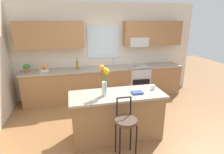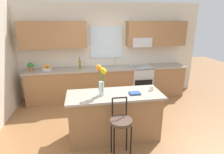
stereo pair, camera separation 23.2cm
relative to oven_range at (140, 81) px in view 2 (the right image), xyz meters
The scene contains 13 objects.
ground_plane 1.99m from the oven_range, 120.17° to the right, with size 14.00×14.00×0.00m, color olive.
back_wall_assembly 1.45m from the oven_range, 162.06° to the left, with size 5.60×0.50×2.70m.
counter_run 0.97m from the oven_range, behind, with size 4.56×0.64×0.92m.
sink_faucet 0.96m from the oven_range, 167.12° to the left, with size 0.02×0.13×0.23m.
oven_range is the anchor object (origin of this frame).
kitchen_island 2.21m from the oven_range, 121.00° to the right, with size 1.76×0.70×0.92m.
bar_stool_near 2.72m from the oven_range, 114.88° to the right, with size 0.36×0.36×1.04m.
flower_vase 2.50m from the oven_range, 125.67° to the right, with size 0.19×0.14×0.57m.
mug_ceramic 1.96m from the oven_range, 102.42° to the right, with size 0.08×0.08×0.09m, color silver.
cookbook 2.17m from the oven_range, 111.52° to the right, with size 0.20×0.15×0.03m, color navy.
fruit_bowl_oranges 2.69m from the oven_range, behind, with size 0.24×0.24×0.16m.
bottle_olive_oil 1.86m from the oven_range, behind, with size 0.06×0.06×0.32m.
potted_plant_small 3.11m from the oven_range, behind, with size 0.19×0.13×0.23m.
Camera 2 is at (-0.73, -3.25, 2.21)m, focal length 28.96 mm.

